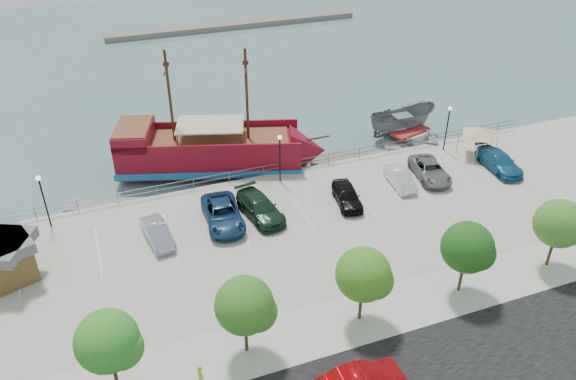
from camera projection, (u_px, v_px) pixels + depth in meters
name	position (u px, v px, depth m)	size (l,w,h in m)	color
ground	(310.00, 234.00, 42.17)	(160.00, 160.00, 0.00)	slate
sidewalk	(374.00, 314.00, 33.70)	(100.00, 4.00, 0.05)	beige
seawall_railing	(275.00, 169.00, 47.54)	(50.00, 0.06, 1.00)	#5A5D61
far_shore	(234.00, 25.00, 88.57)	(40.00, 3.00, 0.80)	#6B675D
pirate_ship	(225.00, 152.00, 49.25)	(18.78, 10.24, 11.63)	maroon
patrol_boat	(401.00, 123.00, 55.47)	(2.70, 7.17, 2.78)	slate
speedboat	(410.00, 135.00, 54.73)	(5.04, 7.06, 1.46)	silver
dock_west	(106.00, 205.00, 45.18)	(6.35, 1.81, 0.36)	gray
dock_mid	(351.00, 159.00, 51.72)	(7.61, 2.17, 0.43)	slate
dock_east	(423.00, 145.00, 54.04)	(7.53, 2.15, 0.43)	gray
shed	(2.00, 259.00, 35.62)	(4.64, 4.64, 2.99)	brown
canopy_tent	(480.00, 127.00, 49.33)	(4.30, 4.30, 3.14)	slate
fire_hydrant	(200.00, 371.00, 29.61)	(0.25, 0.25, 0.73)	#C8C410
lamp_post_left	(42.00, 192.00, 39.83)	(0.36, 0.36, 4.28)	black
lamp_post_mid	(280.00, 150.00, 45.23)	(0.36, 0.36, 4.28)	black
lamp_post_right	(448.00, 120.00, 50.03)	(0.36, 0.36, 4.28)	black
tree_b	(111.00, 343.00, 27.44)	(3.30, 3.20, 5.00)	#473321
tree_c	(247.00, 307.00, 29.54)	(3.30, 3.20, 5.00)	#473321
tree_d	(366.00, 276.00, 31.64)	(3.30, 3.20, 5.00)	#473321
tree_e	(470.00, 249.00, 33.74)	(3.30, 3.20, 5.00)	#473321
tree_f	(561.00, 225.00, 35.84)	(3.30, 3.20, 5.00)	#473321
parked_car_b	(157.00, 233.00, 39.50)	(1.45, 4.14, 1.37)	#999FAB
parked_car_c	(223.00, 214.00, 41.31)	(2.60, 5.63, 1.56)	navy
parked_car_d	(260.00, 208.00, 42.08)	(2.16, 5.31, 1.54)	#163421
parked_car_e	(347.00, 195.00, 43.58)	(1.73, 4.29, 1.46)	black
parked_car_f	(400.00, 178.00, 45.93)	(1.41, 4.03, 1.33)	silver
parked_car_g	(430.00, 170.00, 46.95)	(2.33, 5.05, 1.40)	slate
parked_car_h	(499.00, 162.00, 48.12)	(2.09, 5.15, 1.49)	#1C5A89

